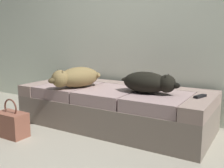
% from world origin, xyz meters
% --- Properties ---
extents(back_wall, '(6.40, 0.10, 2.80)m').
position_xyz_m(back_wall, '(0.00, 1.70, 1.40)').
color(back_wall, silver).
rests_on(back_wall, ground).
extents(couch, '(2.05, 0.87, 0.42)m').
position_xyz_m(couch, '(0.00, 1.14, 0.21)').
color(couch, gray).
rests_on(couch, ground).
extents(dog_tan, '(0.42, 0.63, 0.22)m').
position_xyz_m(dog_tan, '(-0.37, 0.95, 0.53)').
color(dog_tan, olive).
rests_on(dog_tan, couch).
extents(dog_dark, '(0.61, 0.27, 0.21)m').
position_xyz_m(dog_dark, '(0.42, 1.08, 0.53)').
color(dog_dark, black).
rests_on(dog_dark, couch).
extents(tv_remote, '(0.09, 0.16, 0.02)m').
position_xyz_m(tv_remote, '(0.90, 1.15, 0.43)').
color(tv_remote, black).
rests_on(tv_remote, couch).
extents(handbag, '(0.32, 0.18, 0.38)m').
position_xyz_m(handbag, '(-0.70, 0.35, 0.13)').
color(handbag, brown).
rests_on(handbag, ground).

